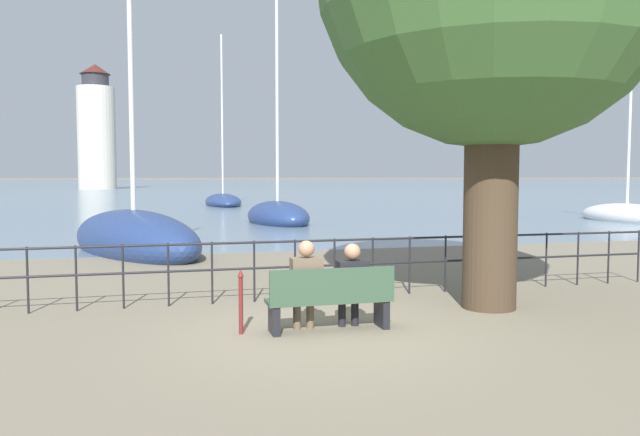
{
  "coord_description": "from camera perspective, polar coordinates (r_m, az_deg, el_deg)",
  "views": [
    {
      "loc": [
        -2.31,
        -8.27,
        2.16
      ],
      "look_at": [
        0.0,
        0.5,
        1.54
      ],
      "focal_mm": 35.0,
      "sensor_mm": 36.0,
      "label": 1
    }
  ],
  "objects": [
    {
      "name": "park_bench",
      "position": [
        8.7,
        0.95,
        -7.54
      ],
      "size": [
        1.76,
        0.45,
        0.9
      ],
      "color": "#334C38",
      "rests_on": "ground_plane"
    },
    {
      "name": "closed_umbrella",
      "position": [
        8.59,
        -7.25,
        -7.25
      ],
      "size": [
        0.09,
        0.09,
        0.89
      ],
      "color": "maroon",
      "rests_on": "ground_plane"
    },
    {
      "name": "seated_person_right",
      "position": [
        8.82,
        2.9,
        -5.79
      ],
      "size": [
        0.43,
        0.35,
        1.21
      ],
      "color": "black",
      "rests_on": "ground_plane"
    },
    {
      "name": "promenade_railing",
      "position": [
        10.82,
        -2.3,
        -3.87
      ],
      "size": [
        14.27,
        0.04,
        1.05
      ],
      "color": "black",
      "rests_on": "ground_plane"
    },
    {
      "name": "ground_plane",
      "position": [
        8.85,
        0.84,
        -10.2
      ],
      "size": [
        1000.0,
        1000.0,
        0.0
      ],
      "primitive_type": "plane",
      "color": "#7A705B"
    },
    {
      "name": "seated_person_left",
      "position": [
        8.64,
        -1.3,
        -5.81
      ],
      "size": [
        0.42,
        0.35,
        1.27
      ],
      "color": "brown",
      "rests_on": "ground_plane"
    },
    {
      "name": "sailboat_3",
      "position": [
        28.17,
        -3.9,
        0.24
      ],
      "size": [
        2.98,
        5.66,
        11.78
      ],
      "rotation": [
        0.0,
        0.0,
        0.12
      ],
      "color": "navy",
      "rests_on": "ground_plane"
    },
    {
      "name": "sailboat_4",
      "position": [
        32.58,
        26.23,
        0.22
      ],
      "size": [
        2.53,
        5.37,
        7.32
      ],
      "rotation": [
        0.0,
        0.0,
        0.15
      ],
      "color": "white",
      "rests_on": "ground_plane"
    },
    {
      "name": "harbor_lighthouse",
      "position": [
        102.79,
        -19.75,
        7.46
      ],
      "size": [
        5.69,
        5.69,
        19.1
      ],
      "color": "beige",
      "rests_on": "ground_plane"
    },
    {
      "name": "sailboat_1",
      "position": [
        18.11,
        -16.63,
        -1.94
      ],
      "size": [
        4.82,
        6.92,
        7.4
      ],
      "rotation": [
        0.0,
        0.0,
        0.43
      ],
      "color": "navy",
      "rests_on": "ground_plane"
    },
    {
      "name": "harbor_water",
      "position": [
        167.26,
        -13.99,
        3.08
      ],
      "size": [
        600.0,
        300.0,
        0.01
      ],
      "color": "slate",
      "rests_on": "ground_plane"
    },
    {
      "name": "sailboat_2",
      "position": [
        45.72,
        -8.86,
        1.55
      ],
      "size": [
        2.52,
        8.1,
        12.52
      ],
      "rotation": [
        0.0,
        0.0,
        -0.01
      ],
      "color": "navy",
      "rests_on": "ground_plane"
    }
  ]
}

